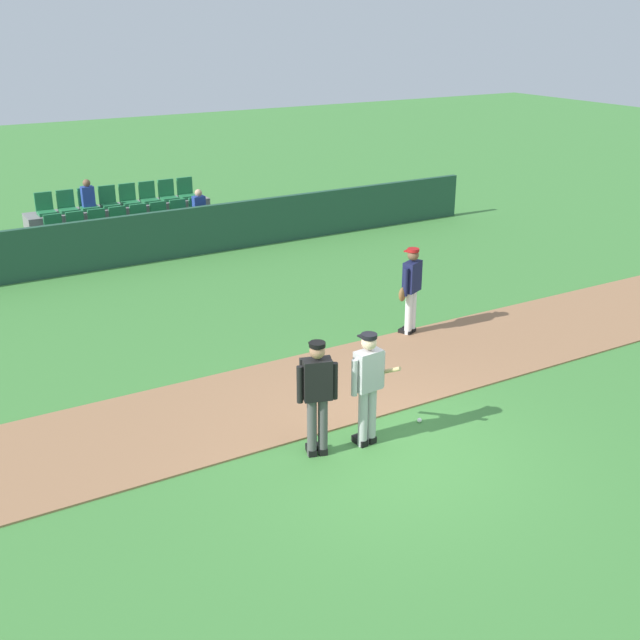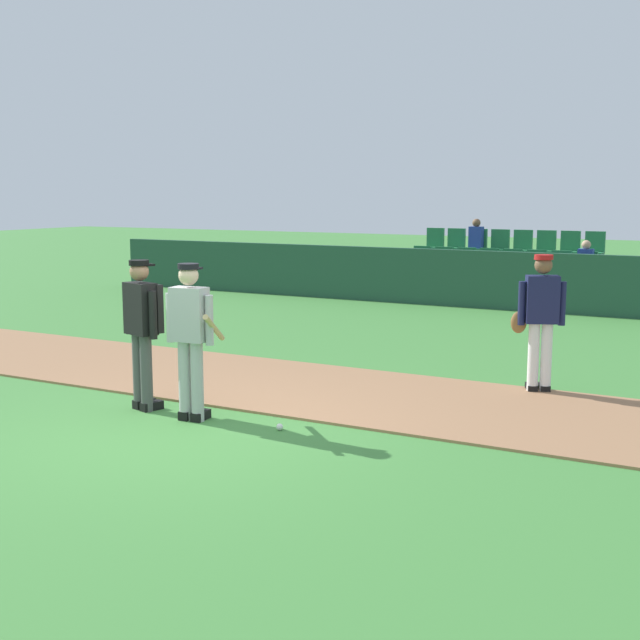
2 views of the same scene
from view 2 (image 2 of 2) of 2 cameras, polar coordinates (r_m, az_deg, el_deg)
The scene contains 8 objects.
ground_plane at distance 9.18m, azimuth -9.54°, elevation -7.38°, with size 80.00×80.00×0.00m, color #42843A.
infield_dirt_path at distance 11.00m, azimuth -2.21°, elevation -4.48°, with size 28.00×2.72×0.03m, color #9E704C.
dugout_fence at distance 18.63m, azimuth 11.23°, elevation 2.72°, with size 20.00×0.16×1.26m, color #234C38.
stadium_bleachers at distance 20.02m, azimuth 12.48°, elevation 2.68°, with size 5.00×2.10×1.90m.
batter_grey_jersey at distance 9.30m, azimuth -8.83°, elevation -1.03°, with size 0.71×0.76×1.76m.
umpire_home_plate at distance 9.87m, azimuth -12.03°, elevation -0.37°, with size 0.57×0.39×1.76m.
runner_navy_jersey at distance 10.82m, azimuth 14.81°, elevation 0.12°, with size 0.65×0.41×1.76m.
baseball at distance 9.02m, azimuth -2.77°, elevation -7.31°, with size 0.07×0.07×0.07m, color white.
Camera 2 is at (5.47, -6.93, 2.53)m, focal length 46.82 mm.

